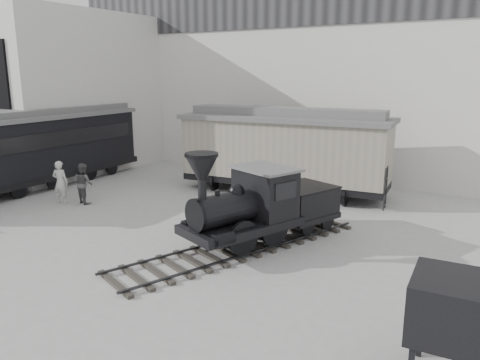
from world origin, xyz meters
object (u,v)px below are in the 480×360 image
Objects in this scene: passenger_coach at (28,149)px; visitor_a at (60,182)px; visitor_b at (84,183)px; coal_hopper at (466,319)px; locomotive at (258,210)px; boxcar at (284,149)px.

passenger_coach is 3.80m from visitor_a.
visitor_b is 0.86× the size of coal_hopper.
coal_hopper is at bearing -12.93° from locomotive.
passenger_coach is 6.54× the size of coal_hopper.
visitor_b is at bearing -162.46° from locomotive.
coal_hopper is at bearing 175.39° from visitor_b.
visitor_a is (3.52, -0.98, -1.05)m from passenger_coach.
visitor_b is 16.61m from coal_hopper.
boxcar is 5.32× the size of visitor_a.
locomotive is 5.20× the size of visitor_b.
locomotive is 9.88m from visitor_a.
passenger_coach reaches higher than visitor_b.
visitor_a is at bearing -144.08° from boxcar.
boxcar is at bearing -124.44° from visitor_b.
boxcar is (-2.30, 6.73, 0.93)m from locomotive.
coal_hopper is (15.86, -4.93, 0.47)m from visitor_b.
boxcar is 14.46m from coal_hopper.
boxcar is at bearing 125.59° from coal_hopper.
locomotive is 0.68× the size of passenger_coach.
boxcar reaches higher than coal_hopper.
boxcar is 10.27m from visitor_a.
visitor_b is at bearing -7.37° from passenger_coach.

